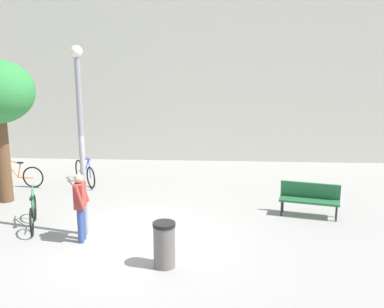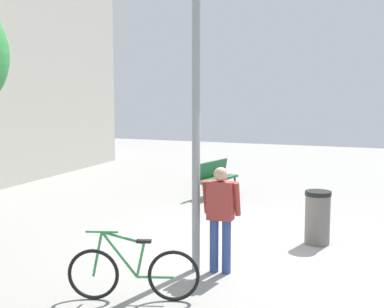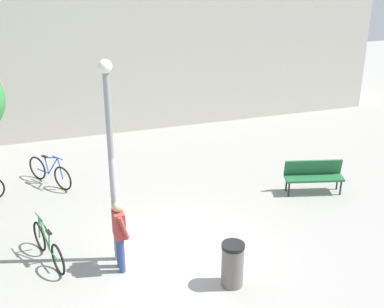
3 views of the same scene
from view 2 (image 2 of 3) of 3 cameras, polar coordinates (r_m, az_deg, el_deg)
ground_plane at (r=9.77m, az=5.33°, el=-10.12°), size 36.00×36.00×0.00m
lamppost at (r=8.27m, az=0.44°, el=5.75°), size 0.28×0.28×4.59m
person_by_lamppost at (r=8.37m, az=3.05°, el=-6.19°), size 0.29×0.60×1.67m
park_bench at (r=14.42m, az=2.32°, el=-2.27°), size 1.67×0.83×0.92m
bicycle_green at (r=7.49m, az=-6.33°, el=-12.46°), size 0.60×1.74×0.97m
trash_bin at (r=10.25m, az=13.19°, el=-6.57°), size 0.48×0.48×0.99m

